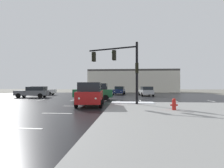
% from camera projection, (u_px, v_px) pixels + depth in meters
% --- Properties ---
extents(ground_plane, '(120.00, 120.00, 0.00)m').
position_uv_depth(ground_plane, '(89.00, 100.00, 21.41)').
color(ground_plane, slate).
extents(road_asphalt, '(44.00, 44.00, 0.02)m').
position_uv_depth(road_asphalt, '(89.00, 100.00, 21.41)').
color(road_asphalt, black).
rests_on(road_asphalt, ground_plane).
extents(snow_strip_curbside, '(4.00, 1.60, 0.06)m').
position_uv_depth(snow_strip_curbside, '(133.00, 103.00, 17.01)').
color(snow_strip_curbside, white).
rests_on(snow_strip_curbside, sidewalk_corner).
extents(lane_markings, '(36.15, 36.15, 0.01)m').
position_uv_depth(lane_markings, '(97.00, 101.00, 19.94)').
color(lane_markings, silver).
rests_on(lane_markings, road_asphalt).
extents(traffic_signal_mast, '(4.81, 1.96, 5.54)m').
position_uv_depth(traffic_signal_mast, '(122.00, 63.00, 16.61)').
color(traffic_signal_mast, black).
rests_on(traffic_signal_mast, sidewalk_corner).
extents(fire_hydrant, '(0.48, 0.26, 0.79)m').
position_uv_depth(fire_hydrant, '(174.00, 104.00, 12.17)').
color(fire_hydrant, red).
rests_on(fire_hydrant, sidewalk_corner).
extents(strip_building_background, '(23.70, 8.00, 6.02)m').
position_uv_depth(strip_building_background, '(132.00, 81.00, 50.04)').
color(strip_building_background, beige).
rests_on(strip_building_background, ground_plane).
extents(sedan_silver, '(2.32, 4.65, 1.58)m').
position_uv_depth(sedan_silver, '(146.00, 91.00, 30.28)').
color(sedan_silver, '#B7BABF').
rests_on(sedan_silver, road_asphalt).
extents(sedan_white, '(4.63, 2.28, 1.58)m').
position_uv_depth(sedan_white, '(42.00, 90.00, 33.28)').
color(sedan_white, white).
rests_on(sedan_white, road_asphalt).
extents(sedan_grey, '(4.68, 2.44, 1.58)m').
position_uv_depth(sedan_grey, '(33.00, 92.00, 26.17)').
color(sedan_grey, slate).
rests_on(sedan_grey, road_asphalt).
extents(suv_red, '(2.54, 4.97, 2.03)m').
position_uv_depth(suv_red, '(91.00, 93.00, 15.78)').
color(suv_red, '#B21919').
rests_on(suv_red, road_asphalt).
extents(suv_green, '(4.89, 2.29, 2.03)m').
position_uv_depth(suv_green, '(93.00, 91.00, 22.35)').
color(suv_green, '#195933').
rests_on(suv_green, road_asphalt).
extents(sedan_navy, '(2.29, 4.64, 1.58)m').
position_uv_depth(sedan_navy, '(119.00, 90.00, 34.48)').
color(sedan_navy, '#141E47').
rests_on(sedan_navy, road_asphalt).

